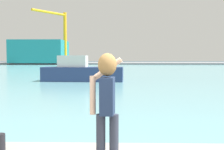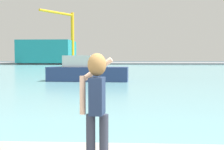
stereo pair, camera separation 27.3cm
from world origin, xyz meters
name	(u,v)px [view 2 (the right image)]	position (x,y,z in m)	size (l,w,h in m)	color
ground_plane	(127,69)	(0.00, 50.00, 0.00)	(220.00, 220.00, 0.00)	#334751
harbor_water	(127,69)	(0.00, 52.00, 0.01)	(140.00, 100.00, 0.02)	#6BA8B2
far_shore_dock	(127,63)	(0.00, 92.00, 0.26)	(140.00, 20.00, 0.53)	gray
person_photographer	(97,98)	(-0.17, 0.69, 1.55)	(0.53, 0.56, 1.74)	#2D3342
boat_moored	(86,72)	(-3.50, 22.83, 0.86)	(7.32, 2.46, 2.32)	navy
warehouse_left	(47,52)	(-24.95, 87.56, 3.94)	(15.77, 13.48, 6.84)	teal
port_crane	(68,31)	(-17.93, 85.38, 10.21)	(7.71, 11.64, 15.35)	yellow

